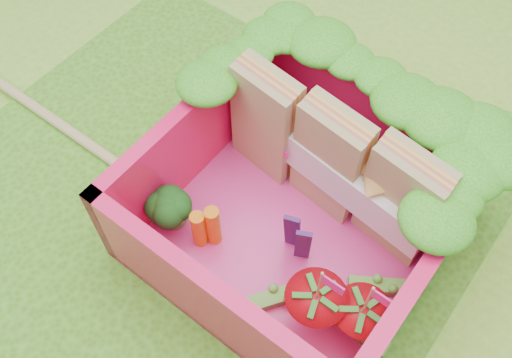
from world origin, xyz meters
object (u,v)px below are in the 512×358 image
object	(u,v)px
sandwich_stack	(331,160)
strawberry_right	(359,320)
bento_box	(299,204)
strawberry_left	(314,308)
broccoli	(171,202)
chopsticks	(36,108)

from	to	relation	value
sandwich_stack	strawberry_right	size ratio (longest dim) A/B	2.30
bento_box	strawberry_left	size ratio (longest dim) A/B	2.58
broccoli	strawberry_right	xyz separation A→B (m)	(1.00, 0.07, -0.03)
bento_box	sandwich_stack	bearing A→B (deg)	88.71
sandwich_stack	chopsticks	distance (m)	1.73
broccoli	chopsticks	bearing A→B (deg)	176.69
sandwich_stack	strawberry_right	xyz separation A→B (m)	(0.49, -0.50, -0.17)
broccoli	strawberry_right	distance (m)	1.00
sandwich_stack	broccoli	world-z (taller)	sandwich_stack
bento_box	chopsticks	bearing A→B (deg)	-170.78
chopsticks	bento_box	bearing A→B (deg)	9.22
broccoli	chopsticks	world-z (taller)	broccoli
sandwich_stack	chopsticks	xyz separation A→B (m)	(-1.62, -0.50, -0.33)
strawberry_left	strawberry_right	bearing A→B (deg)	22.00
bento_box	chopsticks	distance (m)	1.66
bento_box	strawberry_right	bearing A→B (deg)	-27.63
strawberry_right	chopsticks	bearing A→B (deg)	-179.99
strawberry_left	strawberry_right	xyz separation A→B (m)	(0.18, 0.07, -0.01)
bento_box	strawberry_right	world-z (taller)	bento_box
chopsticks	strawberry_right	bearing A→B (deg)	0.01
strawberry_left	strawberry_right	size ratio (longest dim) A/B	1.03
broccoli	bento_box	bearing A→B (deg)	33.35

